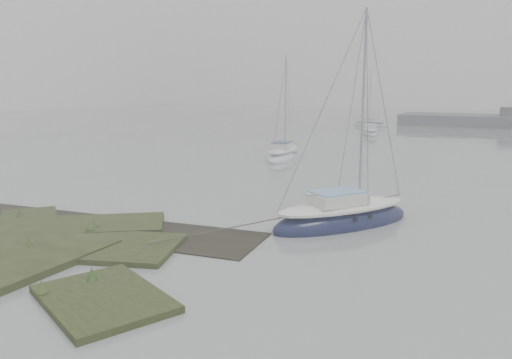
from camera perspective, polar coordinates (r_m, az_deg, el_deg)
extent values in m
plane|color=gray|center=(40.29, 13.70, 3.04)|extent=(160.00, 160.00, 0.00)
ellipsoid|color=black|center=(19.11, 9.84, -4.81)|extent=(5.07, 6.09, 1.47)
ellipsoid|color=silver|center=(18.96, 9.89, -3.11)|extent=(4.31, 5.23, 0.41)
cube|color=silver|center=(18.72, 9.31, -2.13)|extent=(2.24, 2.44, 0.43)
cube|color=#7094C1|center=(18.67, 9.33, -1.40)|extent=(2.07, 2.25, 0.07)
cylinder|color=#939399|center=(18.94, 12.12, 8.28)|extent=(0.09, 0.09, 6.90)
cylinder|color=#939399|center=(18.57, 8.91, -1.46)|extent=(1.44, 2.03, 0.08)
ellipsoid|color=silver|center=(35.85, 3.06, 2.56)|extent=(2.72, 5.77, 1.35)
ellipsoid|color=silver|center=(35.78, 3.07, 3.42)|extent=(2.25, 5.00, 0.38)
cube|color=silver|center=(35.51, 2.98, 3.90)|extent=(1.49, 2.07, 0.40)
cube|color=#152448|center=(35.48, 2.98, 4.26)|extent=(1.38, 1.90, 0.06)
cylinder|color=#939399|center=(36.20, 3.40, 8.97)|extent=(0.09, 0.09, 6.33)
cylinder|color=#939399|center=(35.33, 2.92, 4.23)|extent=(0.44, 2.20, 0.07)
ellipsoid|color=#ABB0B4|center=(54.72, 12.82, 5.12)|extent=(3.33, 5.34, 1.23)
ellipsoid|color=silver|center=(54.67, 12.84, 5.63)|extent=(2.79, 4.62, 0.35)
cube|color=silver|center=(54.43, 12.88, 5.93)|extent=(1.63, 2.01, 0.36)
cube|color=silver|center=(54.42, 12.89, 6.14)|extent=(1.51, 1.85, 0.06)
cylinder|color=#939399|center=(55.15, 12.90, 8.96)|extent=(0.08, 0.08, 5.81)
cylinder|color=#939399|center=(54.27, 12.91, 6.13)|extent=(0.77, 1.93, 0.07)
ellipsoid|color=#A7ACB0|center=(66.75, 12.92, 6.07)|extent=(5.10, 3.19, 1.18)
ellipsoid|color=silver|center=(66.71, 12.93, 6.48)|extent=(4.40, 2.67, 0.33)
cube|color=silver|center=(66.58, 13.09, 6.71)|extent=(1.92, 1.55, 0.35)
cube|color=silver|center=(66.56, 13.10, 6.88)|extent=(1.77, 1.44, 0.06)
cylinder|color=#939399|center=(66.92, 12.60, 9.08)|extent=(0.08, 0.08, 5.54)
cylinder|color=#939399|center=(66.49, 13.20, 6.87)|extent=(1.84, 0.74, 0.06)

